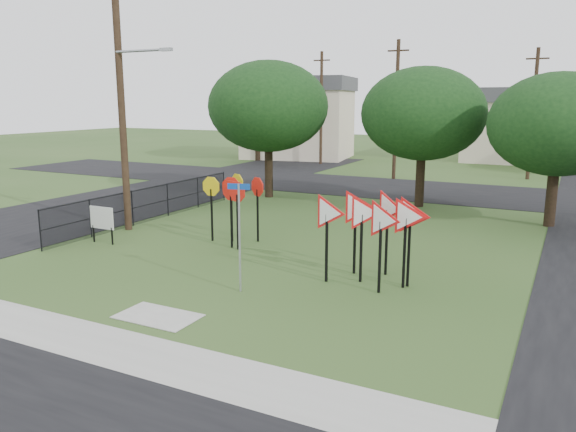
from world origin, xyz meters
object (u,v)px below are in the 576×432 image
object	(u,v)px
street_name_sign	(239,231)
info_board	(102,219)
yield_sign_cluster	(375,217)
stop_sign_cluster	(234,194)

from	to	relation	value
street_name_sign	info_board	size ratio (longest dim) A/B	2.20
street_name_sign	yield_sign_cluster	distance (m)	3.88
info_board	stop_sign_cluster	bearing A→B (deg)	28.46
street_name_sign	stop_sign_cluster	xyz separation A→B (m)	(-3.06, 4.55, 0.09)
street_name_sign	info_board	xyz separation A→B (m)	(-7.34, 2.22, -0.81)
yield_sign_cluster	info_board	distance (m)	10.41
stop_sign_cluster	yield_sign_cluster	xyz separation A→B (m)	(6.08, -2.12, 0.11)
yield_sign_cluster	info_board	xyz separation A→B (m)	(-10.36, -0.20, -1.01)
street_name_sign	info_board	distance (m)	7.72
stop_sign_cluster	info_board	world-z (taller)	stop_sign_cluster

